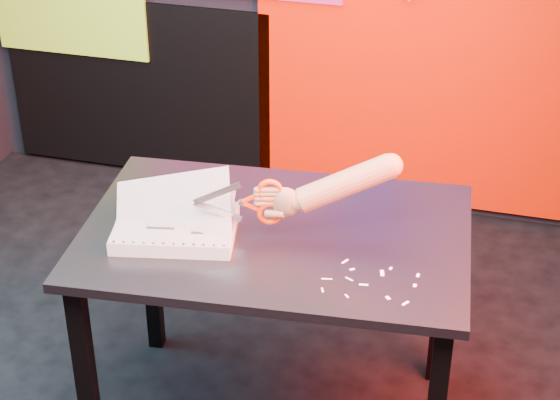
% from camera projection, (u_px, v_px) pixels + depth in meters
% --- Properties ---
extents(room, '(3.01, 3.01, 2.71)m').
position_uv_depth(room, '(157.00, 22.00, 2.56)').
color(room, black).
rests_on(room, ground).
extents(work_table, '(1.20, 0.85, 0.75)m').
position_uv_depth(work_table, '(275.00, 258.00, 2.80)').
color(work_table, black).
rests_on(work_table, ground).
extents(printout_stack, '(0.41, 0.32, 0.18)m').
position_uv_depth(printout_stack, '(176.00, 227.00, 2.73)').
color(printout_stack, white).
rests_on(printout_stack, work_table).
extents(scissors, '(0.25, 0.08, 0.15)m').
position_uv_depth(scissors, '(264.00, 202.00, 2.66)').
color(scissors, silver).
rests_on(scissors, printout_stack).
extents(hand_forearm, '(0.39, 0.15, 0.20)m').
position_uv_depth(hand_forearm, '(335.00, 186.00, 2.63)').
color(hand_forearm, '#896243').
rests_on(hand_forearm, work_table).
extents(paper_clippings, '(0.26, 0.18, 0.00)m').
position_uv_depth(paper_clippings, '(373.00, 281.00, 2.53)').
color(paper_clippings, white).
rests_on(paper_clippings, work_table).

